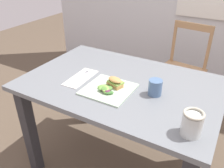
{
  "coord_description": "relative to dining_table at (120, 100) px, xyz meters",
  "views": [
    {
      "loc": [
        0.49,
        -1.11,
        1.44
      ],
      "look_at": [
        -0.1,
        -0.08,
        0.76
      ],
      "focal_mm": 37.27,
      "sensor_mm": 36.0,
      "label": 1
    }
  ],
  "objects": [
    {
      "name": "cup_extra_side",
      "position": [
        0.23,
        -0.04,
        0.18
      ],
      "size": [
        0.08,
        0.08,
        0.09
      ],
      "primitive_type": "cylinder",
      "color": "#4C6B93",
      "rests_on": "dining_table"
    },
    {
      "name": "napkin_folded",
      "position": [
        -0.24,
        -0.08,
        0.14
      ],
      "size": [
        0.12,
        0.26,
        0.0
      ],
      "primitive_type": "cube",
      "rotation": [
        0.0,
        0.0,
        0.04
      ],
      "color": "silver",
      "rests_on": "dining_table"
    },
    {
      "name": "dining_table",
      "position": [
        0.0,
        0.0,
        0.0
      ],
      "size": [
        1.2,
        0.8,
        0.74
      ],
      "color": "slate",
      "rests_on": "ground"
    },
    {
      "name": "plate_lunch",
      "position": [
        -0.02,
        -0.12,
        0.14
      ],
      "size": [
        0.27,
        0.27,
        0.01
      ],
      "primitive_type": "cube",
      "color": "beige",
      "rests_on": "dining_table"
    },
    {
      "name": "salad_mixed_greens",
      "position": [
        -0.02,
        -0.15,
        0.16
      ],
      "size": [
        0.13,
        0.12,
        0.03
      ],
      "color": "#6B9E47",
      "rests_on": "plate_lunch"
    },
    {
      "name": "mason_jar_iced_tea",
      "position": [
        0.49,
        -0.27,
        0.19
      ],
      "size": [
        0.09,
        0.09,
        0.12
      ],
      "color": "#995623",
      "rests_on": "dining_table"
    },
    {
      "name": "sandwich_half_front",
      "position": [
        0.0,
        -0.08,
        0.17
      ],
      "size": [
        0.1,
        0.09,
        0.06
      ],
      "color": "tan",
      "rests_on": "plate_lunch"
    },
    {
      "name": "chair_wooden_far",
      "position": [
        0.16,
        0.96,
        -0.16
      ],
      "size": [
        0.45,
        0.45,
        0.87
      ],
      "color": "tan",
      "rests_on": "ground"
    },
    {
      "name": "fork_on_napkin",
      "position": [
        -0.25,
        -0.07,
        0.14
      ],
      "size": [
        0.04,
        0.19,
        0.0
      ],
      "color": "silver",
      "rests_on": "napkin_folded"
    }
  ]
}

